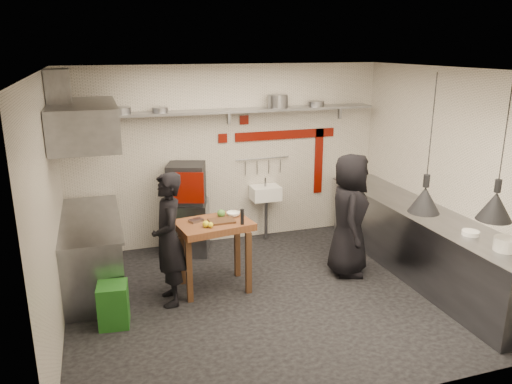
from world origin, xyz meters
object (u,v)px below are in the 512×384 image
object	(u,v)px
combi_oven	(186,183)
chef_right	(349,215)
prep_table	(214,255)
chef_left	(169,240)
green_bin	(113,305)
oven_stand	(187,227)

from	to	relation	value
combi_oven	chef_right	size ratio (longest dim) A/B	0.34
prep_table	chef_left	xyz separation A→B (m)	(-0.60, -0.19, 0.36)
green_bin	chef_right	distance (m)	3.25
oven_stand	chef_left	distance (m)	1.61
oven_stand	chef_right	bearing A→B (deg)	-17.27
green_bin	prep_table	distance (m)	1.42
green_bin	chef_left	bearing A→B (deg)	26.08
prep_table	chef_left	world-z (taller)	chef_left
green_bin	combi_oven	bearing A→B (deg)	57.20
chef_right	chef_left	bearing A→B (deg)	116.05
prep_table	chef_right	distance (m)	1.91
chef_right	prep_table	bearing A→B (deg)	110.87
green_bin	chef_left	size ratio (longest dim) A/B	0.30
green_bin	chef_right	xyz separation A→B (m)	(3.17, 0.41, 0.60)
combi_oven	green_bin	bearing A→B (deg)	-104.58
oven_stand	combi_oven	world-z (taller)	combi_oven
combi_oven	chef_left	xyz separation A→B (m)	(-0.51, -1.53, -0.27)
chef_right	combi_oven	bearing A→B (deg)	77.69
combi_oven	prep_table	distance (m)	1.49
combi_oven	green_bin	size ratio (longest dim) A/B	1.16
prep_table	chef_left	bearing A→B (deg)	-171.63
combi_oven	chef_left	size ratio (longest dim) A/B	0.35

